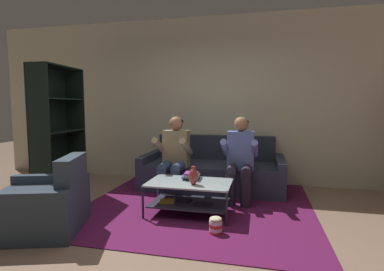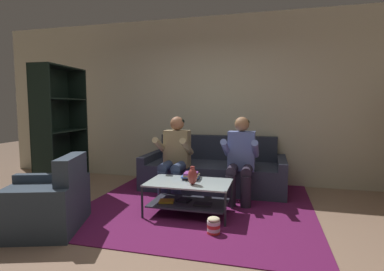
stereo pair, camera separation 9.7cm
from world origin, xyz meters
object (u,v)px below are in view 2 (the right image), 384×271
object	(u,v)px
couch	(214,171)
bookshelf	(59,150)
book_stack	(191,176)
person_seated_left	(175,153)
armchair	(42,205)
person_seated_right	(241,156)
vase	(192,176)
coffee_table	(189,193)
popcorn_tub	(214,226)

from	to	relation	value
couch	bookshelf	xyz separation A→B (m)	(-2.26, -0.89, 0.40)
bookshelf	book_stack	bearing A→B (deg)	-6.49
person_seated_left	book_stack	size ratio (longest dim) A/B	4.90
couch	armchair	size ratio (longest dim) A/B	2.07
person_seated_right	armchair	size ratio (longest dim) A/B	1.09
person_seated_left	person_seated_right	bearing A→B (deg)	0.02
person_seated_left	book_stack	world-z (taller)	person_seated_left
vase	book_stack	bearing A→B (deg)	108.72
bookshelf	armchair	bearing A→B (deg)	-58.81
coffee_table	vase	bearing A→B (deg)	-55.10
coffee_table	bookshelf	distance (m)	2.24
couch	armchair	xyz separation A→B (m)	(-1.51, -2.12, -0.00)
person_seated_right	vase	xyz separation A→B (m)	(-0.49, -0.81, -0.14)
coffee_table	bookshelf	world-z (taller)	bookshelf
coffee_table	vase	xyz separation A→B (m)	(0.08, -0.11, 0.24)
armchair	popcorn_tub	xyz separation A→B (m)	(1.84, 0.34, -0.18)
vase	person_seated_left	bearing A→B (deg)	120.64
vase	armchair	world-z (taller)	armchair
person_seated_left	vase	bearing A→B (deg)	-59.36
couch	book_stack	xyz separation A→B (m)	(-0.09, -1.14, 0.18)
person_seated_left	person_seated_right	xyz separation A→B (m)	(0.97, 0.00, 0.00)
book_stack	bookshelf	size ratio (longest dim) A/B	0.13
coffee_table	book_stack	bearing A→B (deg)	91.52
popcorn_tub	coffee_table	bearing A→B (deg)	129.03
person_seated_left	popcorn_tub	bearing A→B (deg)	-56.00
coffee_table	bookshelf	bearing A→B (deg)	170.19
couch	person_seated_left	xyz separation A→B (m)	(-0.49, -0.57, 0.37)
book_stack	popcorn_tub	xyz separation A→B (m)	(0.42, -0.64, -0.36)
coffee_table	armchair	xyz separation A→B (m)	(-1.43, -0.85, 0.00)
person_seated_left	popcorn_tub	distance (m)	1.56
person_seated_left	vase	distance (m)	0.95
bookshelf	armchair	size ratio (longest dim) A/B	1.77
person_seated_right	vase	distance (m)	0.96
person_seated_right	coffee_table	xyz separation A→B (m)	(-0.57, -0.70, -0.38)
popcorn_tub	bookshelf	bearing A→B (deg)	161.11
person_seated_right	popcorn_tub	bearing A→B (deg)	-97.56
couch	popcorn_tub	world-z (taller)	couch
couch	bookshelf	bearing A→B (deg)	-158.48
bookshelf	coffee_table	bearing A→B (deg)	-9.81
person_seated_right	vase	size ratio (longest dim) A/B	5.38
vase	popcorn_tub	world-z (taller)	vase
couch	vase	world-z (taller)	couch
coffee_table	popcorn_tub	size ratio (longest dim) A/B	5.48
vase	armchair	xyz separation A→B (m)	(-1.51, -0.74, -0.24)
person_seated_left	armchair	xyz separation A→B (m)	(-1.03, -1.55, -0.38)
vase	book_stack	size ratio (longest dim) A/B	0.91
armchair	popcorn_tub	distance (m)	1.88
bookshelf	armchair	distance (m)	1.49
book_stack	person_seated_left	bearing A→B (deg)	124.98
person_seated_left	book_stack	distance (m)	0.72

